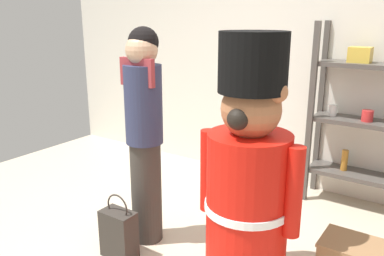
# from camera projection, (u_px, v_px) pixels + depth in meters

# --- Properties ---
(back_wall) EXTENTS (6.40, 0.12, 2.60)m
(back_wall) POSITION_uv_depth(u_px,v_px,m) (306.00, 61.00, 3.93)
(back_wall) COLOR silver
(back_wall) RESTS_ON ground_plane
(teddy_bear_guard) EXTENTS (0.71, 0.55, 1.65)m
(teddy_bear_guard) POSITION_uv_depth(u_px,v_px,m) (248.00, 178.00, 2.50)
(teddy_bear_guard) COLOR red
(teddy_bear_guard) RESTS_ON ground_plane
(person_shopper) EXTENTS (0.29, 0.28, 1.67)m
(person_shopper) POSITION_uv_depth(u_px,v_px,m) (144.00, 129.00, 2.95)
(person_shopper) COLOR #38332D
(person_shopper) RESTS_ON ground_plane
(shopping_bag) EXTENTS (0.26, 0.15, 0.50)m
(shopping_bag) POSITION_uv_depth(u_px,v_px,m) (119.00, 233.00, 2.91)
(shopping_bag) COLOR #332D28
(shopping_bag) RESTS_ON ground_plane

